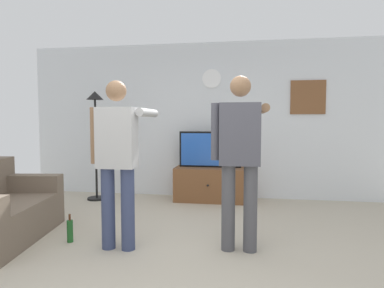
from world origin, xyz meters
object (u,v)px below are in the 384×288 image
tv_stand (210,184)px  person_standing_nearer_lamp (118,155)px  framed_picture (308,97)px  wall_clock (212,79)px  beverage_bottle (70,231)px  person_standing_nearer_couch (240,152)px  television (210,149)px  floor_lamp (95,122)px

tv_stand → person_standing_nearer_lamp: bearing=-107.9°
framed_picture → person_standing_nearer_lamp: framed_picture is taller
wall_clock → framed_picture: 1.65m
person_standing_nearer_lamp → beverage_bottle: 1.05m
person_standing_nearer_couch → beverage_bottle: 2.05m
tv_stand → television: size_ratio=1.11×
television → wall_clock: (-0.00, 0.24, 1.21)m
floor_lamp → television: bearing=7.7°
beverage_bottle → television: bearing=59.0°
framed_picture → television: bearing=-171.2°
television → floor_lamp: (-1.92, -0.26, 0.45)m
wall_clock → floor_lamp: size_ratio=0.18×
tv_stand → floor_lamp: size_ratio=0.63×
person_standing_nearer_couch → wall_clock: bearing=102.4°
wall_clock → television: bearing=-90.0°
television → floor_lamp: size_ratio=0.56×
framed_picture → floor_lamp: 3.59m
television → person_standing_nearer_lamp: person_standing_nearer_lamp is taller
person_standing_nearer_couch → tv_stand: bearing=104.0°
television → person_standing_nearer_lamp: 2.40m
television → framed_picture: size_ratio=1.84×
television → person_standing_nearer_couch: (0.52, -2.13, 0.15)m
television → floor_lamp: 1.99m
floor_lamp → wall_clock: bearing=14.7°
person_standing_nearer_lamp → floor_lamp: bearing=120.6°
television → person_standing_nearer_couch: bearing=-76.2°
beverage_bottle → person_standing_nearer_couch: bearing=2.1°
tv_stand → floor_lamp: bearing=-173.6°
tv_stand → person_standing_nearer_lamp: person_standing_nearer_lamp is taller
wall_clock → person_standing_nearer_lamp: size_ratio=0.19×
tv_stand → television: bearing=90.0°
tv_stand → beverage_bottle: bearing=-121.6°
floor_lamp → framed_picture: bearing=8.2°
floor_lamp → person_standing_nearer_lamp: 2.37m
wall_clock → floor_lamp: (-1.92, -0.50, -0.76)m
tv_stand → floor_lamp: floor_lamp is taller
wall_clock → person_standing_nearer_couch: bearing=-77.6°
framed_picture → floor_lamp: (-3.53, -0.51, -0.42)m
television → floor_lamp: floor_lamp is taller
person_standing_nearer_lamp → wall_clock: bearing=74.0°
framed_picture → person_standing_nearer_lamp: 3.53m
framed_picture → beverage_bottle: 4.15m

